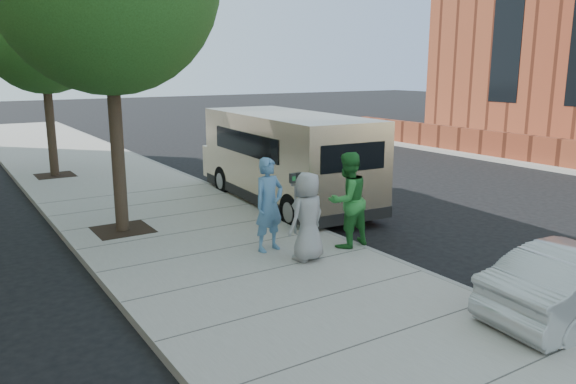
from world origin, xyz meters
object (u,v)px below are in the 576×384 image
object	(u,v)px
tree_far	(43,28)
person_striped_polo	(307,194)
parking_meter	(295,190)
person_green_shirt	(347,200)
van	(285,157)
person_gray_shirt	(308,217)
person_officer	(269,205)

from	to	relation	value
tree_far	person_striped_polo	size ratio (longest dim) A/B	4.08
parking_meter	person_green_shirt	bearing A→B (deg)	-75.85
parking_meter	van	world-z (taller)	van
person_green_shirt	person_gray_shirt	bearing A→B (deg)	6.30
parking_meter	person_green_shirt	distance (m)	1.33
person_officer	parking_meter	bearing A→B (deg)	22.20
person_striped_polo	person_green_shirt	bearing A→B (deg)	51.88
parking_meter	person_officer	world-z (taller)	person_officer
tree_far	van	world-z (taller)	tree_far
person_gray_shirt	person_green_shirt	bearing A→B (deg)	178.91
parking_meter	person_gray_shirt	bearing A→B (deg)	-118.97
parking_meter	person_striped_polo	bearing A→B (deg)	21.11
person_gray_shirt	person_officer	bearing A→B (deg)	-83.82
parking_meter	person_officer	size ratio (longest dim) A/B	0.73
parking_meter	person_officer	bearing A→B (deg)	-151.37
person_striped_polo	van	bearing A→B (deg)	-148.80
van	tree_far	bearing A→B (deg)	126.77
tree_far	parking_meter	size ratio (longest dim) A/B	4.86
person_green_shirt	person_striped_polo	bearing A→B (deg)	-97.87
van	person_officer	size ratio (longest dim) A/B	3.69
parking_meter	van	distance (m)	3.28
person_green_shirt	person_striped_polo	size ratio (longest dim) A/B	1.20
van	parking_meter	bearing A→B (deg)	-114.50
person_gray_shirt	person_striped_polo	size ratio (longest dim) A/B	1.04
parking_meter	person_green_shirt	xyz separation A→B (m)	(0.40, -1.26, -0.01)
person_striped_polo	person_officer	bearing A→B (deg)	-6.59
person_green_shirt	van	bearing A→B (deg)	-111.65
person_green_shirt	person_striped_polo	distance (m)	1.47
van	person_officer	world-z (taller)	van
person_striped_polo	parking_meter	bearing A→B (deg)	-11.97
tree_far	person_officer	distance (m)	11.39
person_officer	person_gray_shirt	xyz separation A→B (m)	(0.31, -0.87, -0.09)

